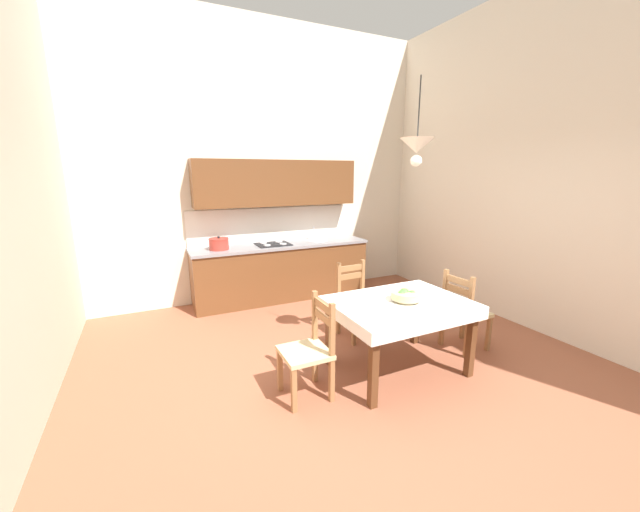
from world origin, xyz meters
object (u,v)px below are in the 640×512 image
kitchen_cabinetry (281,246)px  pendant_lamp (417,147)px  dining_chair_kitchen_side (357,302)px  dining_chair_window_side (464,313)px  dining_table (399,313)px  dining_chair_tv_side (309,350)px  fruit_bowl (406,295)px

kitchen_cabinetry → pendant_lamp: (0.46, -2.62, 1.39)m
dining_chair_kitchen_side → dining_chair_window_side: size_ratio=1.00×
dining_table → pendant_lamp: pendant_lamp is taller
dining_chair_tv_side → pendant_lamp: size_ratio=1.16×
dining_table → fruit_bowl: 0.19m
kitchen_cabinetry → pendant_lamp: pendant_lamp is taller
fruit_bowl → dining_chair_window_side: bearing=4.9°
dining_chair_tv_side → pendant_lamp: bearing=2.7°
kitchen_cabinetry → dining_table: 2.70m
dining_table → dining_chair_window_side: (0.97, 0.06, -0.19)m
dining_table → dining_chair_tv_side: size_ratio=1.45×
dining_chair_window_side → fruit_bowl: bearing=-175.1°
dining_table → pendant_lamp: bearing=19.8°
dining_chair_tv_side → dining_chair_kitchen_side: 1.38m
dining_chair_kitchen_side → pendant_lamp: bearing=-83.3°
dining_table → fruit_bowl: bearing=-20.7°
dining_chair_kitchen_side → pendant_lamp: (0.10, -0.85, 1.80)m
dining_table → dining_chair_kitchen_side: dining_chair_kitchen_side is taller
dining_table → fruit_bowl: size_ratio=4.50×
kitchen_cabinetry → fruit_bowl: kitchen_cabinetry is taller
dining_table → dining_chair_kitchen_side: (0.04, 0.90, -0.19)m
kitchen_cabinetry → dining_chair_kitchen_side: kitchen_cabinetry is taller
kitchen_cabinetry → dining_chair_tv_side: size_ratio=3.04×
kitchen_cabinetry → dining_chair_kitchen_side: bearing=-78.4°
fruit_bowl → pendant_lamp: bearing=38.6°
dining_chair_window_side → dining_chair_tv_side: bearing=-178.2°
dining_chair_kitchen_side → dining_chair_tv_side: bearing=-139.1°
dining_table → dining_chair_window_side: size_ratio=1.45×
dining_chair_kitchen_side → dining_table: bearing=-92.8°
dining_table → dining_chair_kitchen_side: 0.92m
dining_chair_window_side → dining_table: bearing=-176.5°
fruit_bowl → kitchen_cabinetry: bearing=97.9°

